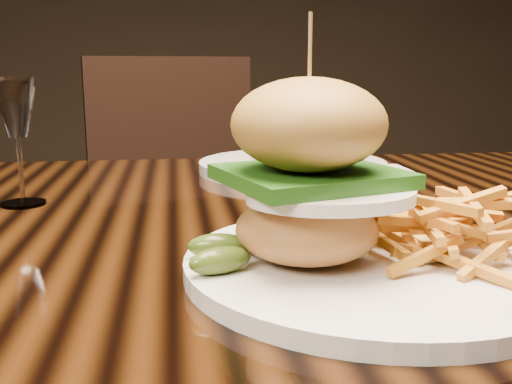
{
  "coord_description": "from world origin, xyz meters",
  "views": [
    {
      "loc": [
        -0.07,
        -0.69,
        0.92
      ],
      "look_at": [
        0.0,
        -0.16,
        0.81
      ],
      "focal_mm": 42.0,
      "sensor_mm": 36.0,
      "label": 1
    }
  ],
  "objects": [
    {
      "name": "dining_table",
      "position": [
        0.0,
        0.0,
        0.67
      ],
      "size": [
        1.6,
        0.9,
        0.75
      ],
      "color": "black",
      "rests_on": "ground"
    },
    {
      "name": "burger_plate",
      "position": [
        0.08,
        -0.23,
        0.8
      ],
      "size": [
        0.33,
        0.33,
        0.22
      ],
      "rotation": [
        0.0,
        0.0,
        0.1
      ],
      "color": "silver",
      "rests_on": "dining_table"
    },
    {
      "name": "side_saucer",
      "position": [
        0.15,
        -0.2,
        0.76
      ],
      "size": [
        0.14,
        0.14,
        0.02
      ],
      "rotation": [
        0.0,
        0.0,
        -0.35
      ],
      "color": "silver",
      "rests_on": "dining_table"
    },
    {
      "name": "ramekin",
      "position": [
        0.21,
        0.08,
        0.77
      ],
      "size": [
        0.1,
        0.1,
        0.04
      ],
      "primitive_type": "cube",
      "rotation": [
        0.0,
        0.0,
        0.3
      ],
      "color": "silver",
      "rests_on": "dining_table"
    },
    {
      "name": "wine_glass",
      "position": [
        -0.26,
        0.08,
        0.87
      ],
      "size": [
        0.06,
        0.06,
        0.16
      ],
      "color": "white",
      "rests_on": "dining_table"
    },
    {
      "name": "far_dish",
      "position": [
        0.13,
        0.28,
        0.77
      ],
      "size": [
        0.31,
        0.31,
        0.1
      ],
      "rotation": [
        0.0,
        0.0,
        -0.17
      ],
      "color": "silver",
      "rests_on": "dining_table"
    },
    {
      "name": "chair_far",
      "position": [
        -0.06,
        0.89,
        0.54
      ],
      "size": [
        0.55,
        0.55,
        0.95
      ],
      "rotation": [
        0.0,
        0.0,
        0.21
      ],
      "color": "black",
      "rests_on": "ground"
    }
  ]
}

